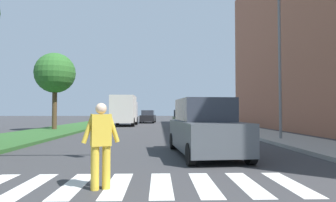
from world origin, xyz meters
TOP-DOWN VIEW (x-y plane):
  - ground_plane at (0.00, 30.00)m, footprint 140.00×140.00m
  - crosswalk at (0.00, 8.82)m, footprint 7.65×2.20m
  - median_strip at (-6.85, 28.00)m, footprint 4.22×64.00m
  - tree_far at (-7.21, 25.84)m, footprint 3.10×3.10m
  - sidewalk_right at (7.56, 28.00)m, footprint 3.00×64.00m
  - traffic_light_gantry at (-3.00, 10.33)m, footprint 7.25×0.30m
  - street_lamp_right at (6.97, 17.59)m, footprint 1.02×0.24m
  - pedestrian_performer at (-0.29, 8.48)m, footprint 0.73×0.36m
  - suv_crossing at (2.45, 12.92)m, footprint 2.32×4.74m
  - sedan_midblock at (3.08, 31.40)m, footprint 1.93×4.55m
  - sedan_distant at (-0.53, 41.54)m, footprint 2.02×4.48m
  - truck_box_delivery at (-2.73, 33.92)m, footprint 2.40×6.20m

SIDE VIEW (x-z plane):
  - ground_plane at x=0.00m, z-range 0.00..0.00m
  - crosswalk at x=0.00m, z-range 0.00..0.01m
  - median_strip at x=-6.85m, z-range 0.00..0.15m
  - sidewalk_right at x=7.56m, z-range 0.00..0.15m
  - sedan_distant at x=-0.53m, z-range -0.06..1.59m
  - sedan_midblock at x=3.08m, z-range -0.06..1.59m
  - suv_crossing at x=2.45m, z-range -0.05..1.92m
  - pedestrian_performer at x=-0.29m, z-range 0.09..1.78m
  - truck_box_delivery at x=-2.73m, z-range 0.08..3.18m
  - traffic_light_gantry at x=-3.00m, z-range 1.29..7.29m
  - tree_far at x=-7.21m, z-range 1.51..7.41m
  - street_lamp_right at x=6.97m, z-range 0.84..8.34m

